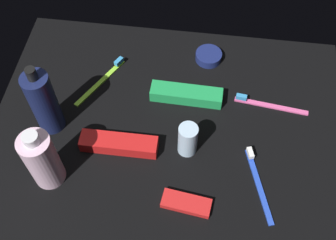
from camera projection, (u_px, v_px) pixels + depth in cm
name	position (u px, v px, depth cm)	size (l,w,h in cm)	color
ground_plane	(168.00, 128.00, 98.59)	(84.00, 64.00, 1.20)	black
lotion_bottle	(44.00, 102.00, 91.15)	(6.03, 6.03, 20.06)	#161E48
bodywash_bottle	(42.00, 159.00, 84.58)	(6.69, 6.69, 17.18)	silver
deodorant_stick	(188.00, 140.00, 91.11)	(4.34, 4.34, 8.75)	silver
toothbrush_pink	(267.00, 104.00, 100.96)	(18.02, 3.32, 2.10)	#E55999
toothbrush_lime	(103.00, 79.00, 105.32)	(9.89, 16.27, 2.10)	#8CD133
toothbrush_blue	(258.00, 180.00, 89.84)	(6.46, 17.55, 2.10)	blue
toothpaste_box_red	(119.00, 144.00, 93.69)	(17.60, 4.40, 3.20)	red
toothpaste_box_green	(186.00, 95.00, 101.33)	(17.60, 4.40, 3.20)	green
snack_bar_red	(186.00, 203.00, 86.79)	(10.40, 4.00, 1.50)	red
cream_tin_left	(209.00, 56.00, 108.85)	(6.92, 6.92, 2.19)	navy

